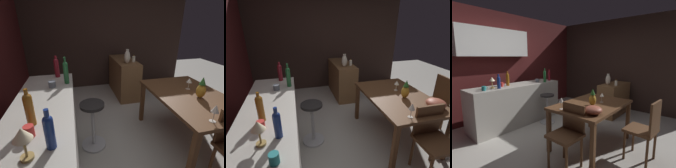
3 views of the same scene
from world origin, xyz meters
TOP-DOWN VIEW (x-y plane):
  - ground_plane at (0.00, 0.00)m, footprint 9.00×9.00m
  - wall_kitchen_back at (-0.06, 2.08)m, footprint 5.20×0.33m
  - wall_side_right at (2.55, 0.30)m, footprint 0.10×4.40m
  - dining_table at (0.08, -0.49)m, footprint 1.37×0.90m
  - kitchen_counter at (-0.16, 1.33)m, footprint 2.10×0.60m
  - sideboard_cabinet at (1.87, -0.11)m, footprint 1.10×0.44m
  - chair_near_window at (-0.62, -0.54)m, footprint 0.41×0.41m
  - chair_by_doorway at (0.18, -1.32)m, footprint 0.43×0.43m
  - bar_stool at (0.29, 0.81)m, footprint 0.34×0.34m
  - wine_glass_left at (0.27, -0.57)m, footprint 0.08×0.08m
  - wine_glass_right at (-0.48, -0.29)m, footprint 0.07×0.07m
  - pineapple_centerpiece at (-0.00, -0.54)m, footprint 0.11×0.11m
  - fruit_bowl at (-0.36, -0.76)m, footprint 0.25×0.25m
  - wine_bottle_ruby at (0.78, 1.23)m, footprint 0.07×0.07m
  - wine_bottle_amber at (-0.36, 1.36)m, footprint 0.07×0.07m
  - wine_bottle_cobalt at (-0.66, 1.18)m, footprint 0.07×0.07m
  - wine_bottle_green at (0.49, 1.10)m, footprint 0.06×0.06m
  - cup_slate at (0.40, 1.27)m, footprint 0.12×0.08m
  - cup_teal at (-0.95, 1.20)m, footprint 0.11×0.07m
  - cup_red at (-0.51, 1.35)m, footprint 0.11×0.07m
  - counter_lamp at (-0.73, 1.32)m, footprint 0.11×0.11m
  - pillar_candle_tall at (1.62, -0.24)m, footprint 0.07×0.07m
  - vase_ceramic_ivory at (1.54, -0.07)m, footprint 0.12×0.12m

SIDE VIEW (x-z plane):
  - ground_plane at x=0.00m, z-range 0.00..0.00m
  - bar_stool at x=0.29m, z-range 0.02..0.69m
  - sideboard_cabinet at x=1.87m, z-range 0.00..0.82m
  - kitchen_counter at x=-0.16m, z-range 0.00..0.90m
  - chair_near_window at x=-0.62m, z-range 0.06..0.94m
  - chair_by_doorway at x=0.18m, z-range 0.05..0.97m
  - dining_table at x=0.08m, z-range 0.29..1.03m
  - fruit_bowl at x=-0.36m, z-range 0.74..0.85m
  - pineapple_centerpiece at x=0.00m, z-range 0.72..1.00m
  - wine_glass_left at x=0.27m, z-range 0.78..0.95m
  - wine_glass_right at x=-0.48m, z-range 0.79..0.97m
  - pillar_candle_tall at x=1.62m, z-range 0.81..0.95m
  - cup_slate at x=0.40m, z-range 0.90..0.98m
  - cup_teal at x=-0.95m, z-range 0.90..0.98m
  - cup_red at x=-0.51m, z-range 0.90..0.99m
  - vase_ceramic_ivory at x=1.54m, z-range 0.81..1.10m
  - wine_bottle_cobalt at x=-0.66m, z-range 0.89..1.18m
  - wine_bottle_ruby at x=0.78m, z-range 0.90..1.20m
  - wine_bottle_amber at x=-0.36m, z-range 0.89..1.20m
  - wine_bottle_green at x=0.49m, z-range 0.89..1.23m
  - counter_lamp at x=-0.73m, z-range 0.95..1.17m
  - wall_side_right at x=2.55m, z-range 0.00..2.60m
  - wall_kitchen_back at x=-0.06m, z-range 0.11..2.71m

